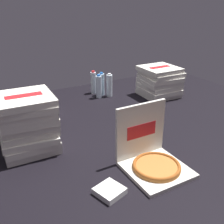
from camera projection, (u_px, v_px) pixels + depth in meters
ground_plane at (121, 135)px, 1.99m from camera, size 3.20×2.40×0.02m
open_pizza_box at (152, 157)px, 1.57m from camera, size 0.34×0.35×0.36m
pizza_stack_right_mid at (30, 108)px, 2.21m from camera, size 0.37×0.38×0.17m
pizza_stack_right_far at (28, 123)px, 1.73m from camera, size 0.39×0.40×0.38m
pizza_stack_left_near at (160, 82)px, 2.68m from camera, size 0.38×0.38×0.30m
water_bottle_0 at (109, 85)px, 2.68m from camera, size 0.06×0.06×0.23m
water_bottle_1 at (99, 87)px, 2.64m from camera, size 0.06×0.06×0.23m
water_bottle_2 at (102, 84)px, 2.71m from camera, size 0.06×0.06×0.23m
water_bottle_3 at (93, 83)px, 2.76m from camera, size 0.06×0.06×0.23m
napkin_pile at (110, 191)px, 1.38m from camera, size 0.16×0.16×0.03m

